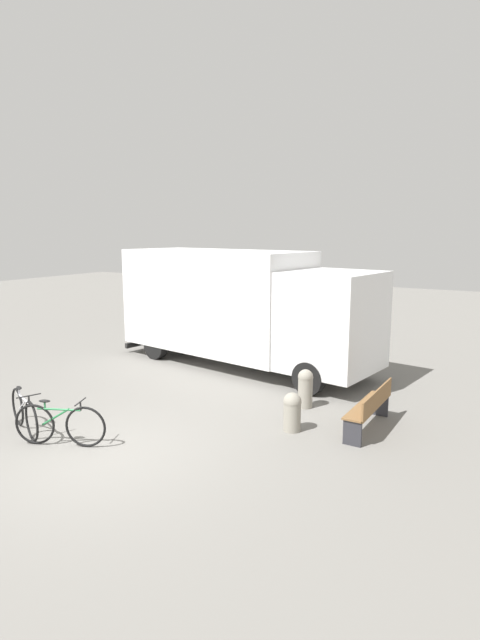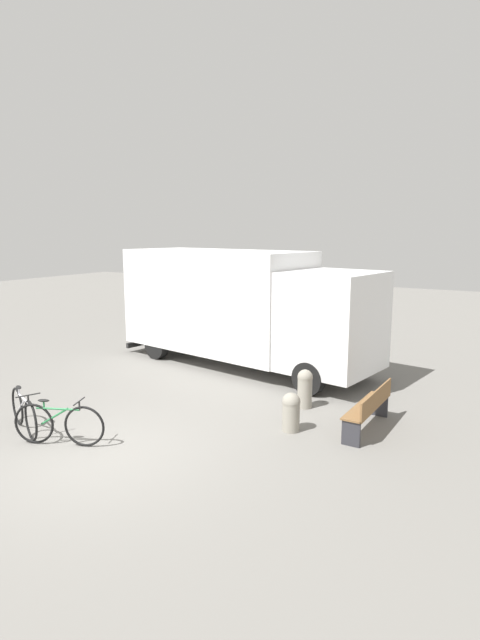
{
  "view_description": "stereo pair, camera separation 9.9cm",
  "coord_description": "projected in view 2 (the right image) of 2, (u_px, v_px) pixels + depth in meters",
  "views": [
    {
      "loc": [
        6.08,
        -5.79,
        3.81
      ],
      "look_at": [
        0.15,
        4.61,
        1.71
      ],
      "focal_mm": 28.0,
      "sensor_mm": 36.0,
      "label": 1
    },
    {
      "loc": [
        6.16,
        -5.74,
        3.81
      ],
      "look_at": [
        0.15,
        4.61,
        1.71
      ],
      "focal_mm": 28.0,
      "sensor_mm": 36.0,
      "label": 2
    }
  ],
  "objects": [
    {
      "name": "ground_plane",
      "position": [
        98.0,
        457.0,
        8.6
      ],
      "size": [
        60.0,
        60.0,
        0.0
      ],
      "primitive_type": "plane",
      "color": "slate"
    },
    {
      "name": "bicycle_middle",
      "position": [
        59.0,
        424.0,
        9.0
      ],
      "size": [
        1.61,
        0.72,
        0.86
      ],
      "rotation": [
        0.0,
        0.0,
        0.39
      ],
      "color": "black",
      "rests_on": "ground"
    },
    {
      "name": "bollard_near_bench",
      "position": [
        291.0,
        411.0,
        9.65
      ],
      "size": [
        0.35,
        0.35,
        0.77
      ],
      "color": "gray",
      "rests_on": "ground"
    },
    {
      "name": "bicycle_near",
      "position": [
        24.0,
        412.0,
        9.6
      ],
      "size": [
        1.61,
        0.72,
        0.86
      ],
      "rotation": [
        0.0,
        0.0,
        -0.39
      ],
      "color": "black",
      "rests_on": "ground"
    },
    {
      "name": "delivery_truck",
      "position": [
        240.0,
        305.0,
        14.24
      ],
      "size": [
        8.12,
        3.6,
        3.3
      ],
      "rotation": [
        0.0,
        0.0,
        -0.16
      ],
      "color": "white",
      "rests_on": "ground"
    },
    {
      "name": "park_bench",
      "position": [
        370.0,
        407.0,
        9.65
      ],
      "size": [
        0.45,
        1.87,
        0.85
      ],
      "rotation": [
        0.0,
        0.0,
        1.54
      ],
      "color": "brown",
      "rests_on": "ground"
    },
    {
      "name": "bollard_far_bench",
      "position": [
        305.0,
        387.0,
        10.94
      ],
      "size": [
        0.34,
        0.34,
        0.86
      ],
      "color": "gray",
      "rests_on": "ground"
    }
  ]
}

